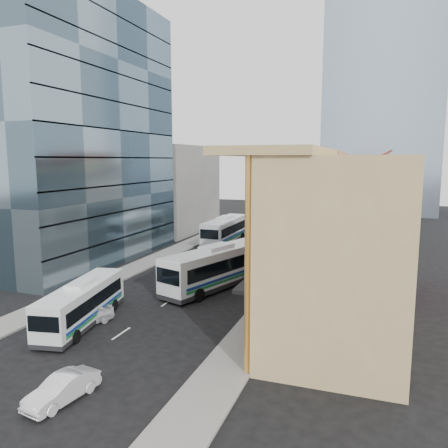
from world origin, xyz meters
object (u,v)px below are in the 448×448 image
at_px(shophouse_tan, 340,250).
at_px(sedan_right, 62,389).
at_px(office_tower, 75,131).
at_px(bus_left_far, 225,230).
at_px(sedan_left, 85,316).
at_px(bus_left_near, 82,302).
at_px(bus_right, 217,266).

height_order(shophouse_tan, sedan_right, shophouse_tan).
height_order(office_tower, sedan_right, office_tower).
distance_m(bus_left_far, sedan_left, 32.44).
bearing_deg(sedan_left, bus_left_near, 177.83).
distance_m(office_tower, bus_right, 23.99).
bearing_deg(bus_left_far, bus_left_near, -89.17).
distance_m(shophouse_tan, sedan_right, 18.00).
distance_m(bus_left_near, sedan_left, 0.97).
xyz_separation_m(shophouse_tan, bus_left_far, (-17.94, 28.88, -4.03)).
distance_m(office_tower, bus_left_far, 23.70).
height_order(sedan_left, sedan_right, sedan_left).
distance_m(shophouse_tan, bus_right, 14.87).
distance_m(bus_left_near, bus_left_far, 32.26).
relative_size(shophouse_tan, bus_right, 1.11).
xyz_separation_m(office_tower, bus_left_near, (13.43, -17.38, -13.39)).
distance_m(bus_right, sedan_right, 20.71).
relative_size(office_tower, bus_left_near, 2.98).
bearing_deg(shophouse_tan, office_tower, 155.70).
xyz_separation_m(bus_left_near, sedan_right, (5.53, -8.89, -0.96)).
bearing_deg(sedan_right, bus_right, 98.53).
height_order(shophouse_tan, sedan_left, shophouse_tan).
relative_size(shophouse_tan, bus_left_near, 1.39).
relative_size(office_tower, sedan_right, 7.62).
bearing_deg(sedan_right, bus_left_far, 107.87).
bearing_deg(bus_left_near, sedan_right, -68.86).
bearing_deg(office_tower, bus_left_near, -52.31).
bearing_deg(bus_right, office_tower, -177.45).
bearing_deg(shophouse_tan, bus_right, 144.16).
xyz_separation_m(shophouse_tan, sedan_right, (-12.04, -12.27, -5.35)).
xyz_separation_m(bus_right, sedan_right, (-0.43, -20.66, -1.38)).
bearing_deg(sedan_right, office_tower, 135.53).
distance_m(office_tower, sedan_left, 26.47).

